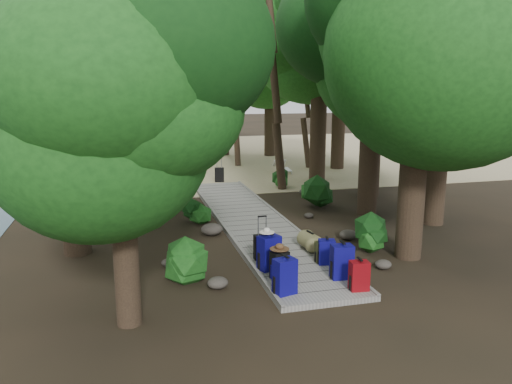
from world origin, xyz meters
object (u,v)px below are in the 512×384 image
object	(u,v)px
backpack_left_b	(280,263)
backpack_right_c	(327,251)
backpack_right_d	(323,251)
lone_suitcase_on_sand	(219,175)
kayak	(139,173)
backpack_left_c	(269,251)
suitcase_on_boardwalk	(262,247)
backpack_right_a	(359,274)
backpack_right_b	(342,260)
sun_lounger	(284,167)
duffel_right_khaki	(310,241)
backpack_left_a	(285,274)

from	to	relation	value
backpack_left_b	backpack_right_c	distance (m)	1.40
backpack_right_d	lone_suitcase_on_sand	xyz separation A→B (m)	(-0.38, 10.68, -0.05)
backpack_right_c	kayak	bearing A→B (deg)	120.84
backpack_left_c	backpack_right_d	xyz separation A→B (m)	(1.31, 0.15, -0.16)
backpack_right_c	suitcase_on_boardwalk	xyz separation A→B (m)	(-1.31, 0.68, -0.02)
backpack_left_b	suitcase_on_boardwalk	xyz separation A→B (m)	(-0.03, 1.24, -0.03)
backpack_left_c	backpack_right_a	world-z (taller)	backpack_left_c
backpack_right_b	sun_lounger	world-z (taller)	backpack_right_b
backpack_right_d	suitcase_on_boardwalk	xyz separation A→B (m)	(-1.28, 0.53, 0.03)
backpack_left_c	lone_suitcase_on_sand	world-z (taller)	backpack_left_c
backpack_left_c	sun_lounger	xyz separation A→B (m)	(4.30, 12.25, -0.23)
backpack_right_b	backpack_right_c	xyz separation A→B (m)	(0.03, 0.87, -0.09)
backpack_left_b	duffel_right_khaki	size ratio (longest dim) A/B	1.05
backpack_left_b	backpack_right_a	bearing A→B (deg)	-51.56
sun_lounger	backpack_left_b	bearing A→B (deg)	-100.83
lone_suitcase_on_sand	duffel_right_khaki	bearing A→B (deg)	-78.34
backpack_left_b	lone_suitcase_on_sand	world-z (taller)	backpack_left_b
backpack_left_b	lone_suitcase_on_sand	xyz separation A→B (m)	(0.87, 11.39, -0.12)
duffel_right_khaki	sun_lounger	world-z (taller)	sun_lounger
backpack_left_c	duffel_right_khaki	world-z (taller)	backpack_left_c
backpack_right_b	lone_suitcase_on_sand	bearing A→B (deg)	97.26
backpack_left_c	sun_lounger	bearing A→B (deg)	51.64
duffel_right_khaki	sun_lounger	distance (m)	11.56
backpack_right_b	backpack_right_d	xyz separation A→B (m)	(-0.00, 1.03, -0.14)
backpack_right_a	kayak	distance (m)	15.10
kayak	sun_lounger	xyz separation A→B (m)	(6.66, -0.84, 0.11)
backpack_right_a	lone_suitcase_on_sand	bearing A→B (deg)	97.66
backpack_right_d	sun_lounger	world-z (taller)	backpack_right_d
suitcase_on_boardwalk	backpack_left_a	bearing A→B (deg)	-93.64
suitcase_on_boardwalk	sun_lounger	distance (m)	12.34
sun_lounger	backpack_right_a	bearing A→B (deg)	-94.46
backpack_right_b	sun_lounger	distance (m)	13.47
backpack_left_c	kayak	distance (m)	13.31
duffel_right_khaki	lone_suitcase_on_sand	xyz separation A→B (m)	(-0.42, 9.75, 0.00)
backpack_right_c	kayak	world-z (taller)	backpack_right_c
backpack_right_d	sun_lounger	bearing A→B (deg)	82.77
backpack_left_a	lone_suitcase_on_sand	size ratio (longest dim) A/B	1.27
backpack_left_a	backpack_right_d	size ratio (longest dim) A/B	1.50
suitcase_on_boardwalk	kayak	world-z (taller)	suitcase_on_boardwalk
backpack_right_a	duffel_right_khaki	distance (m)	2.61
suitcase_on_boardwalk	kayak	bearing A→B (deg)	100.22
backpack_right_a	kayak	world-z (taller)	backpack_right_a
backpack_right_d	lone_suitcase_on_sand	bearing A→B (deg)	98.66
backpack_right_c	backpack_right_d	world-z (taller)	backpack_right_c
lone_suitcase_on_sand	sun_lounger	world-z (taller)	lone_suitcase_on_sand
backpack_right_c	lone_suitcase_on_sand	distance (m)	10.84
backpack_left_c	lone_suitcase_on_sand	distance (m)	10.87
backpack_right_d	duffel_right_khaki	world-z (taller)	backpack_right_d
backpack_left_b	backpack_right_a	distance (m)	1.65
duffel_right_khaki	suitcase_on_boardwalk	distance (m)	1.39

